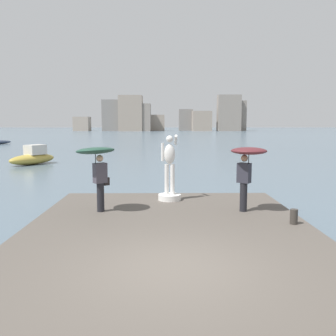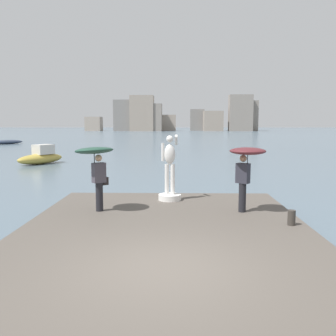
{
  "view_description": "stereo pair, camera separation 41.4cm",
  "coord_description": "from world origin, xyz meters",
  "px_view_note": "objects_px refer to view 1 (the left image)",
  "views": [
    {
      "loc": [
        -0.14,
        -6.76,
        3.08
      ],
      "look_at": [
        0.0,
        5.93,
        1.55
      ],
      "focal_mm": 40.22,
      "sensor_mm": 36.0,
      "label": 1
    },
    {
      "loc": [
        0.27,
        -6.76,
        3.08
      ],
      "look_at": [
        0.0,
        5.93,
        1.55
      ],
      "focal_mm": 40.22,
      "sensor_mm": 36.0,
      "label": 2
    }
  ],
  "objects_px": {
    "onlooker_left": "(97,160)",
    "mooring_bollard": "(294,217)",
    "onlooker_right": "(247,160)",
    "statue_white_figure": "(170,178)",
    "boat_far": "(33,157)"
  },
  "relations": [
    {
      "from": "onlooker_left",
      "to": "mooring_bollard",
      "type": "distance_m",
      "value": 5.82
    },
    {
      "from": "onlooker_left",
      "to": "onlooker_right",
      "type": "distance_m",
      "value": 4.5
    },
    {
      "from": "statue_white_figure",
      "to": "onlooker_left",
      "type": "xyz_separation_m",
      "value": [
        -2.2,
        -1.71,
        0.79
      ]
    },
    {
      "from": "onlooker_right",
      "to": "mooring_bollard",
      "type": "height_order",
      "value": "onlooker_right"
    },
    {
      "from": "onlooker_left",
      "to": "mooring_bollard",
      "type": "height_order",
      "value": "onlooker_left"
    },
    {
      "from": "mooring_bollard",
      "to": "boat_far",
      "type": "xyz_separation_m",
      "value": [
        -13.19,
        18.19,
        -0.08
      ]
    },
    {
      "from": "mooring_bollard",
      "to": "statue_white_figure",
      "type": "bearing_deg",
      "value": 135.74
    },
    {
      "from": "mooring_bollard",
      "to": "boat_far",
      "type": "relative_size",
      "value": 0.1
    },
    {
      "from": "statue_white_figure",
      "to": "onlooker_left",
      "type": "height_order",
      "value": "statue_white_figure"
    },
    {
      "from": "onlooker_left",
      "to": "onlooker_right",
      "type": "height_order",
      "value": "onlooker_left"
    },
    {
      "from": "onlooker_right",
      "to": "boat_far",
      "type": "xyz_separation_m",
      "value": [
        -12.23,
        16.75,
        -1.44
      ]
    },
    {
      "from": "statue_white_figure",
      "to": "onlooker_right",
      "type": "bearing_deg",
      "value": -36.96
    },
    {
      "from": "statue_white_figure",
      "to": "onlooker_left",
      "type": "bearing_deg",
      "value": -142.11
    },
    {
      "from": "onlooker_left",
      "to": "onlooker_right",
      "type": "bearing_deg",
      "value": -0.28
    },
    {
      "from": "statue_white_figure",
      "to": "onlooker_right",
      "type": "height_order",
      "value": "statue_white_figure"
    }
  ]
}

